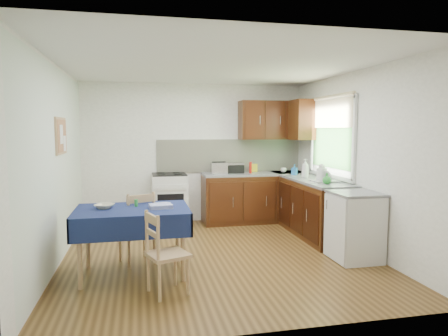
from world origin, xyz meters
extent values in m
plane|color=#482F13|center=(0.00, 0.00, 0.00)|extent=(4.20, 4.20, 0.00)
cube|color=silver|center=(0.00, 0.00, 2.50)|extent=(4.00, 4.20, 0.02)
cube|color=silver|center=(0.00, 2.10, 1.25)|extent=(4.00, 0.02, 2.50)
cube|color=silver|center=(0.00, -2.10, 1.25)|extent=(4.00, 0.02, 2.50)
cube|color=silver|center=(-2.00, 0.00, 1.25)|extent=(0.02, 4.20, 2.50)
cube|color=silver|center=(2.00, 0.00, 1.25)|extent=(0.02, 4.20, 2.50)
cube|color=black|center=(1.05, 1.80, 0.43)|extent=(1.90, 0.60, 0.86)
cube|color=black|center=(1.70, 0.65, 0.43)|extent=(0.60, 1.70, 0.86)
cube|color=slate|center=(1.05, 1.80, 0.88)|extent=(1.90, 0.60, 0.04)
cube|color=slate|center=(1.70, 0.65, 0.88)|extent=(0.60, 1.70, 0.04)
cube|color=slate|center=(1.70, 1.80, 0.88)|extent=(0.60, 0.60, 0.04)
cube|color=beige|center=(0.65, 2.08, 1.20)|extent=(2.70, 0.02, 0.60)
cube|color=black|center=(1.40, 1.93, 1.85)|extent=(1.20, 0.35, 0.70)
cube|color=black|center=(1.82, 1.50, 1.85)|extent=(0.35, 0.50, 0.70)
cube|color=silver|center=(-0.50, 1.80, 0.45)|extent=(0.60, 0.60, 0.90)
cube|color=black|center=(-0.50, 1.80, 0.91)|extent=(0.58, 0.58, 0.02)
cube|color=black|center=(-0.50, 1.50, 0.45)|extent=(0.44, 0.01, 0.32)
cube|color=#265021|center=(1.99, 0.70, 1.50)|extent=(0.01, 1.40, 0.85)
cube|color=silver|center=(1.97, 0.70, 2.15)|extent=(0.04, 1.48, 0.06)
cube|color=silver|center=(1.97, 0.70, 0.95)|extent=(0.04, 1.48, 0.06)
cube|color=tan|center=(1.96, 0.70, 1.93)|extent=(0.02, 1.36, 0.44)
cube|color=silver|center=(1.70, -0.55, 0.42)|extent=(0.55, 0.58, 0.85)
cube|color=slate|center=(1.70, -0.55, 0.87)|extent=(0.58, 0.60, 0.03)
cube|color=tan|center=(-1.98, 0.30, 1.60)|extent=(0.02, 0.62, 0.47)
cube|color=#A96A47|center=(-1.96, 0.30, 1.60)|extent=(0.01, 0.56, 0.41)
cube|color=white|center=(-1.95, 0.22, 1.62)|extent=(0.00, 0.18, 0.24)
cube|color=white|center=(-1.95, 0.42, 1.50)|extent=(0.00, 0.15, 0.20)
cube|color=#111544|center=(-1.09, -0.50, 0.76)|extent=(1.25, 0.83, 0.03)
cube|color=#111544|center=(-1.09, -0.92, 0.65)|extent=(1.29, 0.02, 0.26)
cube|color=#111544|center=(-1.09, -0.07, 0.65)|extent=(1.29, 0.02, 0.26)
cube|color=#111544|center=(-1.72, -0.50, 0.65)|extent=(0.02, 0.87, 0.26)
cube|color=#111544|center=(-0.46, -0.50, 0.65)|extent=(0.02, 0.87, 0.26)
cylinder|color=tan|center=(-1.63, -0.83, 0.37)|extent=(0.05, 0.05, 0.75)
cylinder|color=tan|center=(-0.55, -0.83, 0.37)|extent=(0.05, 0.05, 0.75)
cylinder|color=tan|center=(-1.63, -0.16, 0.37)|extent=(0.05, 0.05, 0.75)
cylinder|color=tan|center=(-0.55, -0.16, 0.37)|extent=(0.05, 0.05, 0.75)
cube|color=tan|center=(-1.05, -0.07, 0.43)|extent=(0.52, 0.52, 0.04)
cube|color=tan|center=(-0.99, -0.23, 0.77)|extent=(0.35, 0.16, 0.29)
cylinder|color=tan|center=(-0.96, 0.14, 0.22)|extent=(0.03, 0.03, 0.43)
cylinder|color=tan|center=(-1.26, 0.02, 0.22)|extent=(0.03, 0.03, 0.43)
cylinder|color=tan|center=(-0.84, -0.16, 0.22)|extent=(0.03, 0.03, 0.43)
cylinder|color=tan|center=(-1.14, -0.28, 0.22)|extent=(0.03, 0.03, 0.43)
cube|color=tan|center=(-0.73, -1.12, 0.41)|extent=(0.48, 0.48, 0.04)
cube|color=tan|center=(-0.89, -1.18, 0.72)|extent=(0.14, 0.33, 0.27)
cylinder|color=tan|center=(-0.54, -1.22, 0.20)|extent=(0.03, 0.03, 0.41)
cylinder|color=tan|center=(-0.64, -0.93, 0.20)|extent=(0.03, 0.03, 0.41)
cylinder|color=tan|center=(-0.83, -1.32, 0.20)|extent=(0.03, 0.03, 0.41)
cylinder|color=tan|center=(-0.93, -1.03, 0.20)|extent=(0.03, 0.03, 0.41)
cube|color=silver|center=(0.37, 1.76, 1.00)|extent=(0.29, 0.18, 0.20)
cube|color=black|center=(0.37, 1.76, 1.11)|extent=(0.24, 0.02, 0.02)
cube|color=black|center=(0.67, 1.86, 0.97)|extent=(0.31, 0.27, 0.15)
cube|color=silver|center=(0.67, 1.86, 1.07)|extent=(0.31, 0.27, 0.03)
cylinder|color=red|center=(0.94, 1.71, 1.00)|extent=(0.05, 0.05, 0.21)
cube|color=yellow|center=(1.08, 1.97, 0.97)|extent=(0.12, 0.09, 0.14)
cube|color=#94949A|center=(1.73, 0.37, 0.91)|extent=(0.37, 0.29, 0.02)
cylinder|color=silver|center=(1.73, 0.37, 0.99)|extent=(0.05, 0.18, 0.18)
cylinder|color=silver|center=(1.71, 0.45, 1.00)|extent=(0.16, 0.16, 0.20)
sphere|color=silver|center=(1.71, 0.45, 1.12)|extent=(0.10, 0.10, 0.10)
imported|color=silver|center=(1.57, 1.71, 0.94)|extent=(0.12, 0.12, 0.09)
imported|color=silver|center=(1.62, 0.87, 1.05)|extent=(0.15, 0.15, 0.31)
imported|color=#1D5CA9|center=(1.61, 1.30, 0.99)|extent=(0.12, 0.12, 0.18)
imported|color=#278F2F|center=(1.64, 0.14, 0.98)|extent=(0.13, 0.13, 0.16)
imported|color=beige|center=(-1.40, -0.43, 0.80)|extent=(0.27, 0.27, 0.05)
imported|color=white|center=(-0.81, -0.37, 0.79)|extent=(0.16, 0.21, 0.02)
cylinder|color=green|center=(-1.04, -0.38, 0.82)|extent=(0.04, 0.04, 0.08)
cube|color=navy|center=(-0.77, -0.54, 0.80)|extent=(0.27, 0.23, 0.05)
camera|label=1|loc=(-0.99, -5.12, 1.68)|focal=32.00mm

